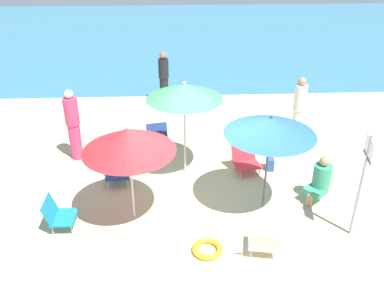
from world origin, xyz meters
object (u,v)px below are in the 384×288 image
Objects in this scene: swim_ring at (207,249)px; person_b at (299,109)px; warning_sign at (364,172)px; beach_bag at (270,164)px; beach_chair_b at (158,136)px; umbrella_blue at (270,126)px; beach_chair_a at (57,214)px; beach_chair_e at (264,242)px; beach_chair_d at (118,168)px; person_d at (164,77)px; person_a at (320,179)px; umbrella_red at (128,140)px; umbrella_green at (184,92)px; beach_chair_c at (245,158)px; person_c at (73,125)px.

person_b is at bearing 56.99° from swim_ring.
swim_ring is (-2.65, -0.34, -1.26)m from warning_sign.
swim_ring is 1.87× the size of beach_bag.
person_b is at bearing 82.41° from beach_chair_b.
umbrella_blue reaches higher than swim_ring.
beach_chair_a is at bearing -174.40° from warning_sign.
beach_bag is (0.71, 2.76, -0.15)m from beach_chair_e.
beach_chair_d is 0.39× the size of person_d.
person_a is at bearing 59.54° from person_d.
beach_chair_a is at bearing -40.52° from beach_chair_b.
umbrella_red is 2.85× the size of beach_chair_e.
umbrella_green is 4.26m from person_d.
warning_sign is (1.58, -2.26, 1.00)m from beach_chair_c.
beach_chair_b is 0.64× the size of person_a.
beach_chair_b is 4.39m from beach_chair_e.
person_b is (1.67, 4.16, 0.56)m from beach_chair_e.
beach_chair_b is at bearing 82.01° from umbrella_red.
umbrella_red is 3.70m from beach_bag.
beach_chair_c is 2.83m from swim_ring.
person_a reaches higher than beach_chair_c.
swim_ring is (0.93, -3.83, -0.24)m from beach_chair_b.
warning_sign is (5.49, -3.02, 0.44)m from person_c.
beach_chair_d is (-2.82, -0.28, 0.01)m from beach_chair_c.
person_b is at bearing -134.66° from person_a.
beach_chair_d reaches higher than beach_bag.
beach_chair_b reaches higher than swim_ring.
umbrella_green is 3.25m from person_a.
warning_sign is at bearing 65.32° from person_a.
umbrella_green is 3.53× the size of beach_chair_a.
person_b is (2.90, 1.39, -1.07)m from umbrella_green.
beach_chair_e is 2.05m from warning_sign.
beach_bag is at bearing 28.29° from umbrella_red.
umbrella_green is 3.44m from beach_chair_a.
umbrella_green is 2.63m from beach_bag.
umbrella_red is 0.97× the size of warning_sign.
person_d reaches higher than beach_chair_a.
person_b reaches higher than person_a.
person_c reaches higher than person_d.
person_b is 0.84× the size of warning_sign.
person_d is at bearing -98.60° from person_a.
beach_chair_d is at bearing -175.08° from beach_bag.
umbrella_green is 2.13m from beach_chair_b.
person_d is at bearing 92.65° from person_b.
beach_chair_e is 0.34× the size of warning_sign.
umbrella_green is at bearing 136.66° from umbrella_blue.
beach_chair_c is 4.02m from person_c.
swim_ring is at bearing -15.30° from beach_chair_a.
warning_sign reaches higher than beach_chair_d.
umbrella_red is at bearing -70.11° from beach_chair_c.
beach_chair_d is 3.65m from beach_chair_e.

